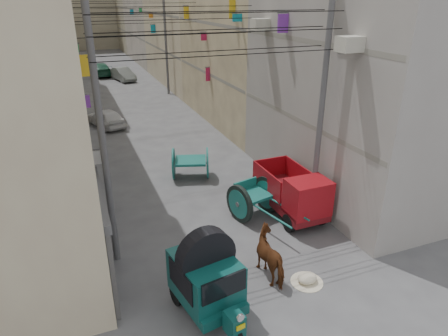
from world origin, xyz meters
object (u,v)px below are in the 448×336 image
second_cart (191,162)px  distant_car_green (100,69)px  horse (273,256)px  tonga_cart (254,198)px  distant_car_grey (123,74)px  mini_truck (295,197)px  feed_sack (307,278)px  distant_car_white (106,118)px  auto_rickshaw (207,276)px

second_cart → distant_car_green: size_ratio=0.44×
horse → distant_car_green: 35.27m
tonga_cart → distant_car_grey: size_ratio=0.89×
distant_car_grey → mini_truck: bearing=-99.5°
mini_truck → feed_sack: bearing=-115.4°
second_cart → distant_car_green: second_cart is taller
mini_truck → second_cart: size_ratio=1.71×
mini_truck → feed_sack: (-1.53, -3.34, -0.75)m
feed_sack → distant_car_white: (-3.75, 17.63, 0.43)m
second_cart → horse: (0.22, -7.57, -0.06)m
distant_car_white → auto_rickshaw: bearing=72.8°
distant_car_white → distant_car_grey: 15.14m
auto_rickshaw → distant_car_white: size_ratio=0.81×
horse → tonga_cart: bearing=-110.0°
distant_car_grey → distant_car_green: distant_car_green is taller
horse → distant_car_grey: bearing=-94.5°
mini_truck → tonga_cart: bearing=150.7°
distant_car_white → feed_sack: bearing=82.7°
tonga_cart → distant_car_white: size_ratio=0.98×
tonga_cart → distant_car_grey: (-0.72, 28.36, -0.12)m
feed_sack → horse: (-0.80, 0.67, 0.55)m
horse → distant_car_green: size_ratio=0.37×
second_cart → distant_car_grey: bearing=106.8°
feed_sack → distant_car_green: distant_car_green is taller
auto_rickshaw → horse: 2.42m
mini_truck → distant_car_grey: bearing=93.3°
distant_car_grey → distant_car_green: bearing=104.5°
auto_rickshaw → tonga_cart: size_ratio=0.83×
second_cart → distant_car_white: 9.78m
tonga_cart → mini_truck: bearing=-42.9°
auto_rickshaw → feed_sack: (3.08, -0.00, -0.96)m
feed_sack → tonga_cart: bearing=87.5°
second_cart → distant_car_grey: (0.47, 24.19, -0.14)m
mini_truck → distant_car_white: (-5.28, 14.30, -0.32)m
tonga_cart → feed_sack: size_ratio=5.63×
horse → distant_car_green: horse is taller
tonga_cart → horse: size_ratio=2.02×
distant_car_white → distant_car_grey: size_ratio=0.91×
auto_rickshaw → distant_car_green: 35.91m
feed_sack → horse: horse is taller
auto_rickshaw → second_cart: 8.51m
mini_truck → distant_car_green: bearing=96.1°
second_cart → distant_car_green: bearing=110.8°
mini_truck → feed_sack: mini_truck is taller
feed_sack → distant_car_white: distant_car_white is taller
distant_car_grey → distant_car_green: 3.94m
mini_truck → distant_car_white: mini_truck is taller
mini_truck → horse: 3.55m
horse → distant_car_grey: horse is taller
second_cart → feed_sack: 8.33m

